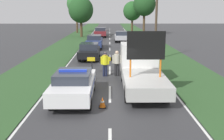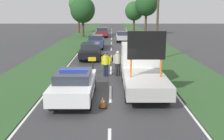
{
  "view_description": "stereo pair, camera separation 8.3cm",
  "coord_description": "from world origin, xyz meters",
  "px_view_note": "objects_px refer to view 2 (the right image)",
  "views": [
    {
      "loc": [
        0.0,
        -12.41,
        4.3
      ],
      "look_at": [
        0.12,
        1.75,
        1.1
      ],
      "focal_mm": 42.0,
      "sensor_mm": 36.0,
      "label": 1
    },
    {
      "loc": [
        0.09,
        -12.41,
        4.3
      ],
      "look_at": [
        0.12,
        1.75,
        1.1
      ],
      "focal_mm": 42.0,
      "sensor_mm": 36.0,
      "label": 2
    }
  ],
  "objects_px": {
    "queued_car_wagon_maroon": "(101,32)",
    "roadside_tree_mid_left": "(133,11)",
    "police_car": "(74,84)",
    "roadside_tree_mid_right": "(146,4)",
    "road_barrier": "(111,60)",
    "roadside_tree_near_right": "(78,4)",
    "police_officer": "(105,62)",
    "traffic_cone_near_police": "(102,102)",
    "queued_car_sedan_silver": "(122,36)",
    "work_truck": "(141,67)",
    "traffic_cone_centre_front": "(144,67)",
    "traffic_cone_behind_barrier": "(78,73)",
    "pedestrian_civilian": "(117,61)",
    "utility_pole": "(157,19)",
    "queued_car_sedan_black": "(90,51)",
    "queued_car_hatch_blue": "(95,41)",
    "roadside_tree_near_left": "(82,10)",
    "traffic_cone_near_truck": "(92,75)"
  },
  "relations": [
    {
      "from": "queued_car_wagon_maroon",
      "to": "roadside_tree_mid_left",
      "type": "bearing_deg",
      "value": -130.71
    },
    {
      "from": "police_car",
      "to": "roadside_tree_mid_right",
      "type": "bearing_deg",
      "value": 71.69
    },
    {
      "from": "road_barrier",
      "to": "roadside_tree_near_right",
      "type": "xyz_separation_m",
      "value": [
        -6.57,
        35.01,
        4.72
      ]
    },
    {
      "from": "police_officer",
      "to": "roadside_tree_mid_left",
      "type": "xyz_separation_m",
      "value": [
        4.64,
        34.12,
        3.31
      ]
    },
    {
      "from": "police_officer",
      "to": "queued_car_wagon_maroon",
      "type": "relative_size",
      "value": 0.37
    },
    {
      "from": "traffic_cone_near_police",
      "to": "queued_car_sedan_silver",
      "type": "distance_m",
      "value": 26.53
    },
    {
      "from": "work_truck",
      "to": "traffic_cone_centre_front",
      "type": "height_order",
      "value": "work_truck"
    },
    {
      "from": "traffic_cone_near_police",
      "to": "queued_car_wagon_maroon",
      "type": "distance_m",
      "value": 33.16
    },
    {
      "from": "police_car",
      "to": "road_barrier",
      "type": "bearing_deg",
      "value": 65.59
    },
    {
      "from": "traffic_cone_behind_barrier",
      "to": "roadside_tree_mid_right",
      "type": "bearing_deg",
      "value": 74.88
    },
    {
      "from": "pedestrian_civilian",
      "to": "roadside_tree_mid_left",
      "type": "bearing_deg",
      "value": 92.14
    },
    {
      "from": "traffic_cone_centre_front",
      "to": "utility_pole",
      "type": "distance_m",
      "value": 5.51
    },
    {
      "from": "traffic_cone_near_police",
      "to": "roadside_tree_mid_left",
      "type": "distance_m",
      "value": 40.46
    },
    {
      "from": "pedestrian_civilian",
      "to": "queued_car_sedan_silver",
      "type": "xyz_separation_m",
      "value": [
        1.19,
        20.5,
        -0.24
      ]
    },
    {
      "from": "queued_car_sedan_black",
      "to": "queued_car_wagon_maroon",
      "type": "distance_m",
      "value": 20.75
    },
    {
      "from": "utility_pole",
      "to": "queued_car_sedan_silver",
      "type": "bearing_deg",
      "value": 99.3
    },
    {
      "from": "utility_pole",
      "to": "roadside_tree_near_right",
      "type": "bearing_deg",
      "value": 109.58
    },
    {
      "from": "road_barrier",
      "to": "traffic_cone_behind_barrier",
      "type": "distance_m",
      "value": 2.47
    },
    {
      "from": "queued_car_sedan_silver",
      "to": "roadside_tree_near_right",
      "type": "xyz_separation_m",
      "value": [
        -8.18,
        15.14,
        4.91
      ]
    },
    {
      "from": "traffic_cone_behind_barrier",
      "to": "queued_car_hatch_blue",
      "type": "distance_m",
      "value": 13.52
    },
    {
      "from": "queued_car_sedan_black",
      "to": "police_car",
      "type": "bearing_deg",
      "value": 90.39
    },
    {
      "from": "work_truck",
      "to": "queued_car_sedan_silver",
      "type": "relative_size",
      "value": 1.44
    },
    {
      "from": "road_barrier",
      "to": "roadside_tree_mid_right",
      "type": "bearing_deg",
      "value": 84.82
    },
    {
      "from": "queued_car_wagon_maroon",
      "to": "traffic_cone_behind_barrier",
      "type": "bearing_deg",
      "value": 88.76
    },
    {
      "from": "roadside_tree_near_left",
      "to": "roadside_tree_mid_right",
      "type": "xyz_separation_m",
      "value": [
        10.97,
        3.41,
        0.98
      ]
    },
    {
      "from": "traffic_cone_near_police",
      "to": "traffic_cone_centre_front",
      "type": "xyz_separation_m",
      "value": [
        2.9,
        7.78,
        0.01
      ]
    },
    {
      "from": "traffic_cone_centre_front",
      "to": "roadside_tree_near_right",
      "type": "relative_size",
      "value": 0.07
    },
    {
      "from": "work_truck",
      "to": "roadside_tree_mid_right",
      "type": "height_order",
      "value": "roadside_tree_mid_right"
    },
    {
      "from": "queued_car_sedan_silver",
      "to": "roadside_tree_mid_right",
      "type": "bearing_deg",
      "value": -113.84
    },
    {
      "from": "traffic_cone_centre_front",
      "to": "police_car",
      "type": "bearing_deg",
      "value": -123.31
    },
    {
      "from": "road_barrier",
      "to": "pedestrian_civilian",
      "type": "relative_size",
      "value": 1.89
    },
    {
      "from": "traffic_cone_near_truck",
      "to": "roadside_tree_mid_left",
      "type": "xyz_separation_m",
      "value": [
        5.49,
        35.16,
        3.93
      ]
    },
    {
      "from": "road_barrier",
      "to": "traffic_cone_near_police",
      "type": "height_order",
      "value": "road_barrier"
    },
    {
      "from": "traffic_cone_near_truck",
      "to": "roadside_tree_mid_right",
      "type": "xyz_separation_m",
      "value": [
        7.36,
        31.85,
        5.09
      ]
    },
    {
      "from": "utility_pole",
      "to": "queued_car_wagon_maroon",
      "type": "bearing_deg",
      "value": 104.84
    },
    {
      "from": "traffic_cone_near_police",
      "to": "roadside_tree_near_right",
      "type": "height_order",
      "value": "roadside_tree_near_right"
    },
    {
      "from": "roadside_tree_mid_right",
      "to": "police_officer",
      "type": "bearing_deg",
      "value": -101.93
    },
    {
      "from": "queued_car_sedan_black",
      "to": "queued_car_wagon_maroon",
      "type": "relative_size",
      "value": 0.99
    },
    {
      "from": "police_car",
      "to": "roadside_tree_mid_right",
      "type": "distance_m",
      "value": 36.68
    },
    {
      "from": "traffic_cone_behind_barrier",
      "to": "roadside_tree_near_left",
      "type": "distance_m",
      "value": 27.93
    },
    {
      "from": "traffic_cone_near_police",
      "to": "roadside_tree_near_left",
      "type": "distance_m",
      "value": 33.82
    },
    {
      "from": "roadside_tree_mid_left",
      "to": "utility_pole",
      "type": "xyz_separation_m",
      "value": [
        -0.27,
        -28.1,
        -0.66
      ]
    },
    {
      "from": "traffic_cone_behind_barrier",
      "to": "traffic_cone_centre_front",
      "type": "bearing_deg",
      "value": 22.98
    },
    {
      "from": "queued_car_sedan_black",
      "to": "roadside_tree_near_left",
      "type": "height_order",
      "value": "roadside_tree_near_left"
    },
    {
      "from": "police_car",
      "to": "queued_car_wagon_maroon",
      "type": "height_order",
      "value": "queued_car_wagon_maroon"
    },
    {
      "from": "road_barrier",
      "to": "work_truck",
      "type": "bearing_deg",
      "value": -55.54
    },
    {
      "from": "pedestrian_civilian",
      "to": "traffic_cone_near_police",
      "type": "relative_size",
      "value": 3.51
    },
    {
      "from": "pedestrian_civilian",
      "to": "queued_car_hatch_blue",
      "type": "xyz_separation_m",
      "value": [
        -2.27,
        13.32,
        -0.19
      ]
    },
    {
      "from": "pedestrian_civilian",
      "to": "roadside_tree_near_right",
      "type": "bearing_deg",
      "value": 109.68
    },
    {
      "from": "traffic_cone_centre_front",
      "to": "queued_car_sedan_silver",
      "type": "distance_m",
      "value": 18.7
    }
  ]
}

